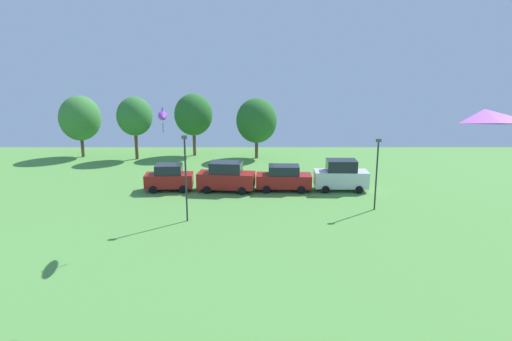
{
  "coord_description": "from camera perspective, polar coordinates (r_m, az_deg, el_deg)",
  "views": [
    {
      "loc": [
        0.75,
        2.64,
        10.75
      ],
      "look_at": [
        0.73,
        15.91,
        7.56
      ],
      "focal_mm": 32.0,
      "sensor_mm": 36.0,
      "label": 1
    }
  ],
  "objects": [
    {
      "name": "treeline_tree_3",
      "position": [
        51.15,
        0.15,
        6.25
      ],
      "size": [
        4.54,
        4.54,
        6.76
      ],
      "color": "brown",
      "rests_on": "ground"
    },
    {
      "name": "parked_car_leftmost",
      "position": [
        39.35,
        -10.74,
        -0.87
      ],
      "size": [
        4.1,
        2.2,
        2.25
      ],
      "rotation": [
        0.0,
        0.0,
        0.06
      ],
      "color": "maroon",
      "rests_on": "ground"
    },
    {
      "name": "kite_flying_3",
      "position": [
        19.13,
        26.53,
        4.81
      ],
      "size": [
        2.08,
        1.48,
        0.4
      ],
      "color": "purple"
    },
    {
      "name": "parked_car_third_from_left",
      "position": [
        38.65,
        3.57,
        -0.95
      ],
      "size": [
        4.71,
        2.16,
        2.19
      ],
      "rotation": [
        0.0,
        0.0,
        -0.03
      ],
      "color": "maroon",
      "rests_on": "ground"
    },
    {
      "name": "parked_car_rightmost_in_row",
      "position": [
        39.3,
        10.66,
        -0.63
      ],
      "size": [
        4.53,
        2.18,
        2.65
      ],
      "rotation": [
        0.0,
        0.0,
        -0.02
      ],
      "color": "silver",
      "rests_on": "ground"
    },
    {
      "name": "light_post_0",
      "position": [
        34.29,
        14.94,
        0.1
      ],
      "size": [
        0.36,
        0.2,
        5.33
      ],
      "color": "#2D2D33",
      "rests_on": "ground"
    },
    {
      "name": "kite_flying_10",
      "position": [
        27.45,
        -11.53,
        6.75
      ],
      "size": [
        0.98,
        2.37,
        1.48
      ],
      "color": "purple"
    },
    {
      "name": "light_post_1",
      "position": [
        31.04,
        -8.71,
        -0.34
      ],
      "size": [
        0.36,
        0.2,
        5.98
      ],
      "color": "#2D2D33",
      "rests_on": "ground"
    },
    {
      "name": "parked_car_second_from_left",
      "position": [
        38.47,
        -3.67,
        -0.81
      ],
      "size": [
        4.94,
        2.52,
        2.52
      ],
      "rotation": [
        0.0,
        0.0,
        -0.12
      ],
      "color": "maroon",
      "rests_on": "ground"
    },
    {
      "name": "treeline_tree_0",
      "position": [
        55.48,
        -21.07,
        6.12
      ],
      "size": [
        4.61,
        4.61,
        6.99
      ],
      "color": "brown",
      "rests_on": "ground"
    },
    {
      "name": "treeline_tree_1",
      "position": [
        52.29,
        -14.86,
        6.56
      ],
      "size": [
        3.89,
        3.89,
        6.96
      ],
      "color": "brown",
      "rests_on": "ground"
    },
    {
      "name": "treeline_tree_2",
      "position": [
        53.04,
        -7.74,
        6.92
      ],
      "size": [
        4.35,
        4.35,
        7.15
      ],
      "color": "brown",
      "rests_on": "ground"
    }
  ]
}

